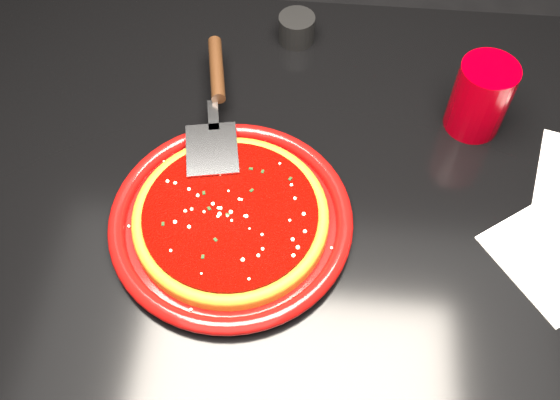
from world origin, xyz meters
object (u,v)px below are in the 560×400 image
(table, at_px, (296,313))
(cup, at_px, (480,97))
(pizza_server, at_px, (216,105))
(ramekin, at_px, (297,28))
(plate, at_px, (231,220))

(table, height_order, cup, cup)
(pizza_server, height_order, ramekin, pizza_server)
(cup, bearing_deg, table, -146.67)
(cup, distance_m, ramekin, 0.31)
(pizza_server, xyz_separation_m, ramekin, (0.10, 0.19, -0.02))
(ramekin, bearing_deg, pizza_server, -118.17)
(plate, relative_size, ramekin, 5.46)
(plate, height_order, pizza_server, pizza_server)
(table, xyz_separation_m, pizza_server, (-0.13, 0.12, 0.41))
(plate, xyz_separation_m, cup, (0.32, 0.20, 0.04))
(pizza_server, distance_m, ramekin, 0.21)
(cup, bearing_deg, plate, -148.05)
(plate, height_order, cup, cup)
(table, xyz_separation_m, plate, (-0.09, -0.05, 0.39))
(table, xyz_separation_m, ramekin, (-0.03, 0.31, 0.40))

